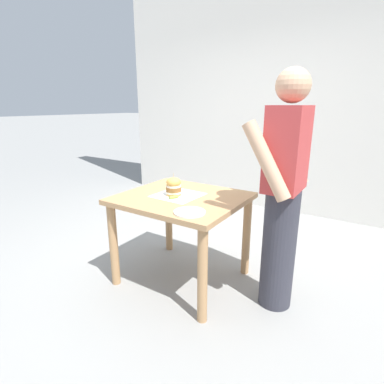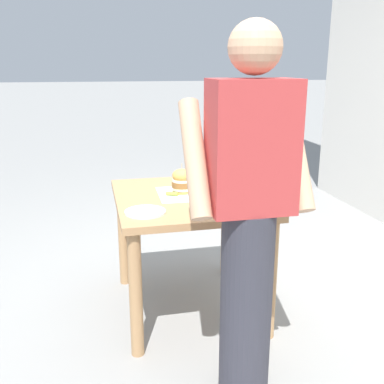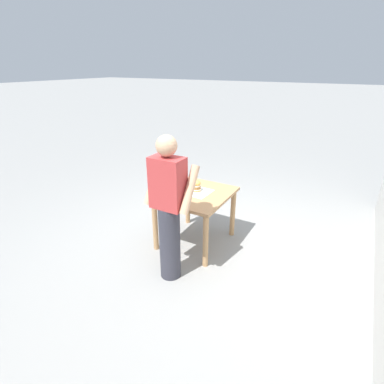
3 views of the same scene
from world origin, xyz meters
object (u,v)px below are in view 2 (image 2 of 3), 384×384
(sandwich, at_px, (182,181))
(side_plate_with_forks, at_px, (145,212))
(patio_table, at_px, (188,216))
(pickle_spear, at_px, (172,194))
(diner_across_table, at_px, (249,214))

(sandwich, xyz_separation_m, side_plate_with_forks, (0.27, 0.33, -0.07))
(sandwich, bearing_deg, patio_table, 114.48)
(pickle_spear, bearing_deg, diner_across_table, 104.20)
(sandwich, relative_size, pickle_spear, 2.60)
(patio_table, xyz_separation_m, pickle_spear, (0.10, -0.01, 0.15))
(sandwich, xyz_separation_m, diner_across_table, (-0.13, 0.84, 0.06))
(patio_table, distance_m, diner_across_table, 0.83)
(pickle_spear, distance_m, diner_across_table, 0.82)
(patio_table, height_order, sandwich, sandwich)
(side_plate_with_forks, bearing_deg, diner_across_table, 127.61)
(sandwich, distance_m, pickle_spear, 0.11)
(sandwich, bearing_deg, side_plate_with_forks, 50.89)
(sandwich, height_order, side_plate_with_forks, sandwich)
(patio_table, relative_size, diner_across_table, 0.57)
(diner_across_table, bearing_deg, sandwich, -81.43)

